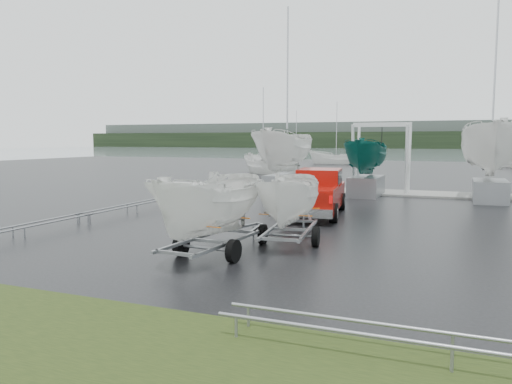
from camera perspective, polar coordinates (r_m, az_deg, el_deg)
name	(u,v)px	position (r m, az deg, el deg)	size (l,w,h in m)	color
ground_plane	(331,231)	(17.47, 8.61, -4.40)	(120.00, 120.00, 0.00)	black
lake	(439,154)	(116.84, 20.19, 4.09)	(300.00, 300.00, 0.00)	gray
grass_verge	(149,361)	(7.64, -12.16, -18.32)	(40.00, 40.00, 0.00)	black
dock	(384,193)	(30.15, 14.40, -0.06)	(30.00, 3.00, 0.12)	gray
treeline	(447,140)	(186.77, 20.97, 5.56)	(300.00, 8.00, 6.00)	black
far_hill	(448,135)	(194.78, 21.05, 6.15)	(300.00, 6.00, 10.00)	#4C5651
pickup_truck	(317,191)	(21.17, 7.04, 0.11)	(2.66, 5.84, 1.87)	#930E08
trailer_hitched	(291,157)	(14.84, 3.99, 4.01)	(1.87, 3.73, 4.82)	gray
trailer_parked	(210,152)	(13.08, -5.33, 4.61)	(1.89, 3.67, 5.21)	gray
boat_hoist	(382,148)	(30.02, 14.16, 4.93)	(3.30, 2.18, 4.12)	silver
keelboat_0	(284,122)	(29.31, 3.28, 7.97)	(2.60, 3.20, 10.78)	gray
keelboat_1	(367,138)	(28.32, 12.60, 6.04)	(2.07, 3.20, 6.59)	gray
keelboat_2	(494,109)	(27.81, 25.54, 8.52)	(2.91, 3.20, 11.10)	gray
mast_rack_0	(132,205)	(22.14, -14.00, -1.40)	(0.56, 6.50, 0.06)	gray
mast_rack_1	(18,227)	(17.71, -25.51, -3.63)	(0.56, 6.50, 0.06)	gray
mast_rack_2	(453,340)	(7.74, 21.57, -15.50)	(7.00, 0.56, 0.06)	gray
moored_boat_0	(263,173)	(47.26, 0.82, 2.20)	(3.95, 3.95, 11.67)	silver
moored_boat_1	(336,164)	(65.51, 9.13, 3.19)	(2.92, 2.86, 11.58)	silver
moored_boat_4	(296,158)	(84.49, 4.60, 3.86)	(3.10, 3.09, 10.88)	silver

